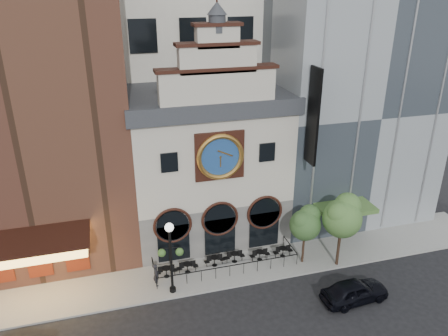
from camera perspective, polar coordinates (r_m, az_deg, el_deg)
name	(u,v)px	position (r m, az deg, el deg)	size (l,w,h in m)	color
ground	(235,288)	(31.98, 1.40, -15.39)	(120.00, 120.00, 0.00)	black
sidewalk	(225,267)	(33.84, 0.13, -12.75)	(44.00, 5.00, 0.15)	gray
clock_building	(207,160)	(35.13, -2.25, 1.03)	(12.60, 8.78, 18.65)	#605E5B
theater_building	(23,92)	(35.00, -24.74, 9.00)	(14.00, 15.60, 25.00)	brown
retail_building	(342,101)	(40.75, 15.15, 8.50)	(14.00, 14.40, 20.00)	gray
cafe_railing	(225,261)	(33.53, 0.13, -12.02)	(10.60, 2.60, 0.90)	black
bistro_0	(166,271)	(32.73, -7.54, -13.23)	(1.58, 0.68, 0.90)	black
bistro_1	(188,267)	(32.99, -4.79, -12.76)	(1.58, 0.68, 0.90)	black
bistro_2	(215,260)	(33.57, -1.24, -11.96)	(1.58, 0.68, 0.90)	black
bistro_3	(235,257)	(33.97, 1.39, -11.49)	(1.58, 0.68, 0.90)	black
bistro_4	(260,255)	(34.26, 4.70, -11.23)	(1.58, 0.68, 0.90)	black
bistro_5	(283,251)	(34.86, 7.71, -10.71)	(1.58, 0.68, 0.90)	black
car_right	(355,291)	(31.71, 16.70, -15.12)	(1.88, 4.67, 1.59)	black
pedestrian	(156,275)	(31.85, -8.85, -13.61)	(0.63, 0.41, 1.72)	black
lamppost	(170,250)	(29.68, -7.00, -10.64)	(1.72, 0.76, 5.42)	black
tree_left	(306,223)	(32.97, 10.62, -7.02)	(2.42, 2.33, 4.66)	#382619
tree_right	(343,215)	(32.89, 15.25, -5.98)	(2.98, 2.87, 5.74)	#382619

